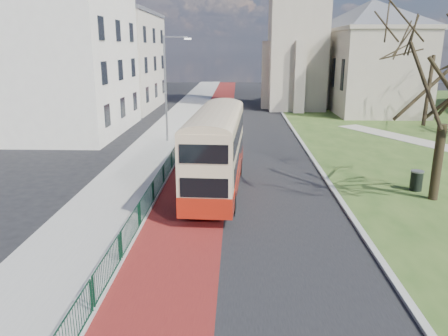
{
  "coord_description": "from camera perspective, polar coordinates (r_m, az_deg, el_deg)",
  "views": [
    {
      "loc": [
        1.07,
        -15.77,
        7.23
      ],
      "look_at": [
        0.47,
        3.16,
        2.0
      ],
      "focal_mm": 35.0,
      "sensor_mm": 36.0,
      "label": 1
    }
  ],
  "objects": [
    {
      "name": "streetlamp",
      "position": [
        34.31,
        -7.4,
        10.91
      ],
      "size": [
        2.13,
        0.18,
        8.0
      ],
      "color": "gray",
      "rests_on": "pavement_west"
    },
    {
      "name": "road_carriageway",
      "position": [
        36.5,
        2.47,
        4.01
      ],
      "size": [
        9.0,
        120.0,
        0.01
      ],
      "primitive_type": "cube",
      "color": "black",
      "rests_on": "ground"
    },
    {
      "name": "bus",
      "position": [
        22.08,
        -1.01,
        2.7
      ],
      "size": [
        2.8,
        10.0,
        4.14
      ],
      "rotation": [
        0.0,
        0.0,
        -0.05
      ],
      "color": "maroon",
      "rests_on": "ground"
    },
    {
      "name": "ground",
      "position": [
        17.39,
        -1.9,
        -9.15
      ],
      "size": [
        160.0,
        160.0,
        0.0
      ],
      "primitive_type": "plane",
      "color": "black",
      "rests_on": "ground"
    },
    {
      "name": "litter_bin",
      "position": [
        24.76,
        23.83,
        -1.51
      ],
      "size": [
        0.73,
        0.73,
        1.06
      ],
      "rotation": [
        0.0,
        0.0,
        0.1
      ],
      "color": "black",
      "rests_on": "grass_green"
    },
    {
      "name": "pedestrian_railing",
      "position": [
        21.25,
        -9.19,
        -3.08
      ],
      "size": [
        0.07,
        24.0,
        1.12
      ],
      "color": "#0B311F",
      "rests_on": "ground"
    },
    {
      "name": "bus_lane",
      "position": [
        36.57,
        -1.78,
        4.04
      ],
      "size": [
        3.4,
        120.0,
        0.01
      ],
      "primitive_type": "cube",
      "color": "#591414",
      "rests_on": "ground"
    },
    {
      "name": "street_block_near",
      "position": [
        40.68,
        -20.51,
        13.49
      ],
      "size": [
        10.3,
        14.3,
        13.0
      ],
      "color": "silver",
      "rests_on": "ground"
    },
    {
      "name": "pavement_west",
      "position": [
        36.99,
        -7.68,
        4.12
      ],
      "size": [
        4.0,
        120.0,
        0.12
      ],
      "primitive_type": "cube",
      "color": "gray",
      "rests_on": "ground"
    },
    {
      "name": "kerb_west",
      "position": [
        36.71,
        -4.59,
        4.14
      ],
      "size": [
        0.25,
        120.0,
        0.13
      ],
      "primitive_type": "cube",
      "color": "#999993",
      "rests_on": "ground"
    },
    {
      "name": "kerb_east",
      "position": [
        38.77,
        9.27,
        4.59
      ],
      "size": [
        0.25,
        80.0,
        0.13
      ],
      "primitive_type": "cube",
      "color": "#999993",
      "rests_on": "ground"
    },
    {
      "name": "street_block_far",
      "position": [
        55.86,
        -14.23,
        13.48
      ],
      "size": [
        10.3,
        16.3,
        11.5
      ],
      "color": "beige",
      "rests_on": "ground"
    }
  ]
}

